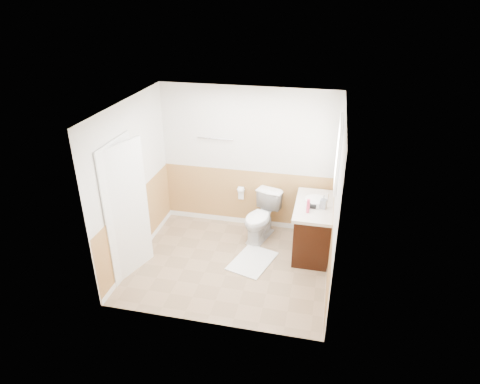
% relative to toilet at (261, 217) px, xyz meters
% --- Properties ---
extents(floor, '(3.00, 3.00, 0.00)m').
position_rel_toilet_xyz_m(floor, '(-0.33, -0.86, -0.40)').
color(floor, '#8C7051').
rests_on(floor, ground).
extents(ceiling, '(3.00, 3.00, 0.00)m').
position_rel_toilet_xyz_m(ceiling, '(-0.33, -0.86, 2.10)').
color(ceiling, white).
rests_on(ceiling, floor).
extents(wall_back, '(3.00, 0.00, 3.00)m').
position_rel_toilet_xyz_m(wall_back, '(-0.33, 0.44, 0.85)').
color(wall_back, silver).
rests_on(wall_back, floor).
extents(wall_front, '(3.00, 0.00, 3.00)m').
position_rel_toilet_xyz_m(wall_front, '(-0.33, -2.16, 0.85)').
color(wall_front, silver).
rests_on(wall_front, floor).
extents(wall_left, '(0.00, 3.00, 3.00)m').
position_rel_toilet_xyz_m(wall_left, '(-1.83, -0.86, 0.85)').
color(wall_left, silver).
rests_on(wall_left, floor).
extents(wall_right, '(0.00, 3.00, 3.00)m').
position_rel_toilet_xyz_m(wall_right, '(1.17, -0.86, 0.85)').
color(wall_right, silver).
rests_on(wall_right, floor).
extents(wainscot_back, '(3.00, 0.00, 3.00)m').
position_rel_toilet_xyz_m(wainscot_back, '(-0.33, 0.43, 0.10)').
color(wainscot_back, tan).
rests_on(wainscot_back, floor).
extents(wainscot_front, '(3.00, 0.00, 3.00)m').
position_rel_toilet_xyz_m(wainscot_front, '(-0.33, -2.15, 0.10)').
color(wainscot_front, tan).
rests_on(wainscot_front, floor).
extents(wainscot_left, '(0.00, 2.60, 2.60)m').
position_rel_toilet_xyz_m(wainscot_left, '(-1.81, -0.86, 0.10)').
color(wainscot_left, tan).
rests_on(wainscot_left, floor).
extents(wainscot_right, '(0.00, 2.60, 2.60)m').
position_rel_toilet_xyz_m(wainscot_right, '(1.16, -0.86, 0.10)').
color(wainscot_right, tan).
rests_on(wainscot_right, floor).
extents(toilet, '(0.66, 0.89, 0.80)m').
position_rel_toilet_xyz_m(toilet, '(0.00, 0.00, 0.00)').
color(toilet, white).
rests_on(toilet, floor).
extents(bath_mat, '(0.76, 0.93, 0.02)m').
position_rel_toilet_xyz_m(bath_mat, '(0.00, -0.72, -0.39)').
color(bath_mat, white).
rests_on(bath_mat, floor).
extents(vanity_cabinet, '(0.55, 1.10, 0.80)m').
position_rel_toilet_xyz_m(vanity_cabinet, '(0.89, -0.20, -0.00)').
color(vanity_cabinet, black).
rests_on(vanity_cabinet, floor).
extents(vanity_knob_left, '(0.03, 0.03, 0.03)m').
position_rel_toilet_xyz_m(vanity_knob_left, '(0.59, -0.30, 0.15)').
color(vanity_knob_left, silver).
rests_on(vanity_knob_left, vanity_cabinet).
extents(vanity_knob_right, '(0.03, 0.03, 0.03)m').
position_rel_toilet_xyz_m(vanity_knob_right, '(0.59, -0.10, 0.15)').
color(vanity_knob_right, silver).
rests_on(vanity_knob_right, vanity_cabinet).
extents(countertop, '(0.60, 1.15, 0.05)m').
position_rel_toilet_xyz_m(countertop, '(0.88, -0.20, 0.42)').
color(countertop, beige).
rests_on(countertop, vanity_cabinet).
extents(sink_basin, '(0.36, 0.36, 0.02)m').
position_rel_toilet_xyz_m(sink_basin, '(0.89, -0.05, 0.46)').
color(sink_basin, white).
rests_on(sink_basin, countertop).
extents(faucet, '(0.02, 0.02, 0.14)m').
position_rel_toilet_xyz_m(faucet, '(1.07, -0.05, 0.52)').
color(faucet, silver).
rests_on(faucet, countertop).
extents(lotion_bottle, '(0.05, 0.05, 0.22)m').
position_rel_toilet_xyz_m(lotion_bottle, '(0.79, -0.48, 0.56)').
color(lotion_bottle, '#E23A60').
rests_on(lotion_bottle, countertop).
extents(soap_dispenser, '(0.11, 0.11, 0.21)m').
position_rel_toilet_xyz_m(soap_dispenser, '(1.01, -0.28, 0.55)').
color(soap_dispenser, gray).
rests_on(soap_dispenser, countertop).
extents(hair_dryer_body, '(0.14, 0.07, 0.07)m').
position_rel_toilet_xyz_m(hair_dryer_body, '(0.84, -0.33, 0.48)').
color(hair_dryer_body, black).
rests_on(hair_dryer_body, countertop).
extents(hair_dryer_handle, '(0.03, 0.03, 0.07)m').
position_rel_toilet_xyz_m(hair_dryer_handle, '(0.81, -0.25, 0.45)').
color(hair_dryer_handle, black).
rests_on(hair_dryer_handle, countertop).
extents(mirror_panel, '(0.02, 0.35, 0.90)m').
position_rel_toilet_xyz_m(mirror_panel, '(1.15, 0.24, 1.15)').
color(mirror_panel, silver).
rests_on(mirror_panel, wall_right).
extents(window_frame, '(0.04, 0.80, 1.00)m').
position_rel_toilet_xyz_m(window_frame, '(1.14, -0.27, 1.35)').
color(window_frame, white).
rests_on(window_frame, wall_right).
extents(window_glass, '(0.01, 0.70, 0.90)m').
position_rel_toilet_xyz_m(window_glass, '(1.16, -0.27, 1.35)').
color(window_glass, white).
rests_on(window_glass, wall_right).
extents(door, '(0.29, 0.78, 2.04)m').
position_rel_toilet_xyz_m(door, '(-1.73, -1.31, 0.62)').
color(door, white).
rests_on(door, wall_left).
extents(door_frame, '(0.02, 0.92, 2.10)m').
position_rel_toilet_xyz_m(door_frame, '(-1.80, -1.31, 0.63)').
color(door_frame, white).
rests_on(door_frame, wall_left).
extents(door_knob, '(0.06, 0.06, 0.06)m').
position_rel_toilet_xyz_m(door_knob, '(-1.67, -0.98, 0.55)').
color(door_knob, silver).
rests_on(door_knob, door).
extents(towel_bar, '(0.62, 0.02, 0.02)m').
position_rel_toilet_xyz_m(towel_bar, '(-0.88, 0.39, 1.20)').
color(towel_bar, silver).
rests_on(towel_bar, wall_back).
extents(tp_holder_bar, '(0.14, 0.02, 0.02)m').
position_rel_toilet_xyz_m(tp_holder_bar, '(-0.43, 0.37, 0.30)').
color(tp_holder_bar, silver).
rests_on(tp_holder_bar, wall_back).
extents(tp_roll, '(0.10, 0.11, 0.11)m').
position_rel_toilet_xyz_m(tp_roll, '(-0.43, 0.37, 0.30)').
color(tp_roll, white).
rests_on(tp_roll, tp_holder_bar).
extents(tp_sheet, '(0.10, 0.01, 0.16)m').
position_rel_toilet_xyz_m(tp_sheet, '(-0.43, 0.37, 0.19)').
color(tp_sheet, white).
rests_on(tp_sheet, tp_roll).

